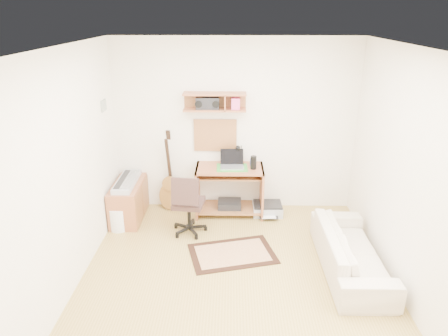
{
  "coord_description": "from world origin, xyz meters",
  "views": [
    {
      "loc": [
        -0.05,
        -3.98,
        2.93
      ],
      "look_at": [
        -0.15,
        1.05,
        1.0
      ],
      "focal_mm": 33.15,
      "sensor_mm": 36.0,
      "label": 1
    }
  ],
  "objects_px": {
    "cabinet": "(129,201)",
    "printer": "(267,209)",
    "desk": "(230,191)",
    "task_chair": "(189,203)",
    "sofa": "(352,245)"
  },
  "relations": [
    {
      "from": "sofa",
      "to": "desk",
      "type": "bearing_deg",
      "value": 45.33
    },
    {
      "from": "printer",
      "to": "sofa",
      "type": "relative_size",
      "value": 0.26
    },
    {
      "from": "desk",
      "to": "task_chair",
      "type": "height_order",
      "value": "task_chair"
    },
    {
      "from": "task_chair",
      "to": "printer",
      "type": "height_order",
      "value": "task_chair"
    },
    {
      "from": "printer",
      "to": "desk",
      "type": "bearing_deg",
      "value": 176.47
    },
    {
      "from": "cabinet",
      "to": "sofa",
      "type": "bearing_deg",
      "value": -23.18
    },
    {
      "from": "cabinet",
      "to": "printer",
      "type": "height_order",
      "value": "cabinet"
    },
    {
      "from": "task_chair",
      "to": "cabinet",
      "type": "bearing_deg",
      "value": 163.14
    },
    {
      "from": "task_chair",
      "to": "sofa",
      "type": "distance_m",
      "value": 2.19
    },
    {
      "from": "task_chair",
      "to": "sofa",
      "type": "bearing_deg",
      "value": -15.84
    },
    {
      "from": "desk",
      "to": "cabinet",
      "type": "bearing_deg",
      "value": -173.35
    },
    {
      "from": "desk",
      "to": "task_chair",
      "type": "distance_m",
      "value": 0.82
    },
    {
      "from": "task_chair",
      "to": "sofa",
      "type": "xyz_separation_m",
      "value": [
        2.02,
        -0.85,
        -0.12
      ]
    },
    {
      "from": "task_chair",
      "to": "cabinet",
      "type": "distance_m",
      "value": 1.05
    },
    {
      "from": "printer",
      "to": "sofa",
      "type": "distance_m",
      "value": 1.69
    }
  ]
}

